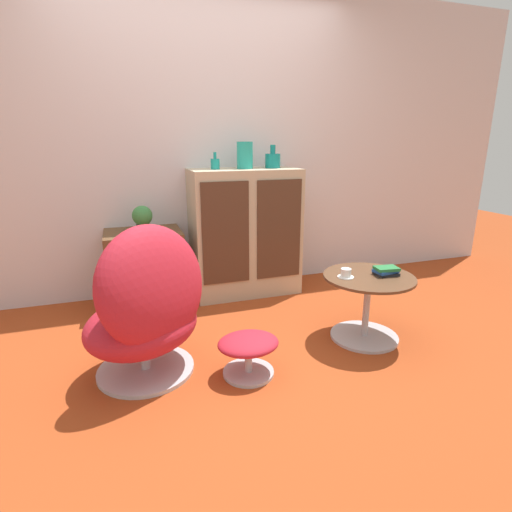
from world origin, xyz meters
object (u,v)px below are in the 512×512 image
object	(u,v)px
tv_console	(146,268)
egg_chair	(148,308)
teacup	(346,274)
ottoman	(248,348)
coffee_table	(367,301)
book_stack	(386,271)
vase_leftmost	(215,163)
vase_inner_left	(245,155)
potted_plant	(142,217)
vase_inner_right	(273,160)
sideboard	(245,232)

from	to	relation	value
tv_console	egg_chair	world-z (taller)	egg_chair
teacup	egg_chair	bearing A→B (deg)	-179.33
ottoman	teacup	distance (m)	0.83
coffee_table	book_stack	size ratio (longest dim) A/B	3.64
ottoman	coffee_table	bearing A→B (deg)	10.52
vase_leftmost	vase_inner_left	bearing A→B (deg)	-0.00
ottoman	vase_leftmost	xyz separation A→B (m)	(0.14, 1.30, 0.98)
egg_chair	teacup	distance (m)	1.28
egg_chair	vase_inner_left	bearing A→B (deg)	50.42
egg_chair	book_stack	xyz separation A→B (m)	(1.56, -0.03, 0.06)
book_stack	coffee_table	bearing A→B (deg)	169.31
egg_chair	coffee_table	bearing A→B (deg)	-0.32
ottoman	vase_inner_left	world-z (taller)	vase_inner_left
vase_inner_left	book_stack	distance (m)	1.50
vase_inner_left	book_stack	size ratio (longest dim) A/B	1.32
book_stack	potted_plant	bearing A→B (deg)	142.50
tv_console	potted_plant	world-z (taller)	potted_plant
vase_leftmost	vase_inner_right	size ratio (longest dim) A/B	0.71
ottoman	tv_console	bearing A→B (deg)	110.37
vase_inner_left	potted_plant	world-z (taller)	vase_inner_left
coffee_table	teacup	world-z (taller)	teacup
vase_inner_left	teacup	bearing A→B (deg)	-72.53
tv_console	vase_inner_right	distance (m)	1.41
coffee_table	tv_console	bearing A→B (deg)	140.95
tv_console	potted_plant	size ratio (longest dim) A/B	2.99
vase_leftmost	book_stack	bearing A→B (deg)	-52.48
tv_console	vase_inner_right	world-z (taller)	vase_inner_right
book_stack	teacup	bearing A→B (deg)	170.96
sideboard	tv_console	xyz separation A→B (m)	(-0.87, -0.00, -0.24)
book_stack	egg_chair	bearing A→B (deg)	178.90
book_stack	vase_inner_right	bearing A→B (deg)	108.24
sideboard	egg_chair	bearing A→B (deg)	-129.52
tv_console	potted_plant	distance (m)	0.43
vase_leftmost	potted_plant	distance (m)	0.74
ottoman	sideboard	bearing A→B (deg)	73.41
vase_inner_right	coffee_table	bearing A→B (deg)	-76.86
sideboard	book_stack	xyz separation A→B (m)	(0.64, -1.15, -0.06)
tv_console	ottoman	xyz separation A→B (m)	(0.48, -1.29, -0.14)
ottoman	vase_inner_left	size ratio (longest dim) A/B	1.64
tv_console	ottoman	size ratio (longest dim) A/B	1.73
teacup	ottoman	bearing A→B (deg)	-165.51
egg_chair	ottoman	size ratio (longest dim) A/B	2.58
ottoman	coffee_table	size ratio (longest dim) A/B	0.59
tv_console	potted_plant	xyz separation A→B (m)	(0.01, 0.00, 0.43)
potted_plant	tv_console	bearing A→B (deg)	-176.35
ottoman	coffee_table	distance (m)	0.93
tv_console	book_stack	xyz separation A→B (m)	(1.50, -1.15, 0.18)
ottoman	vase_leftmost	bearing A→B (deg)	84.02
vase_leftmost	vase_inner_right	xyz separation A→B (m)	(0.51, -0.00, 0.02)
teacup	vase_inner_left	bearing A→B (deg)	107.47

